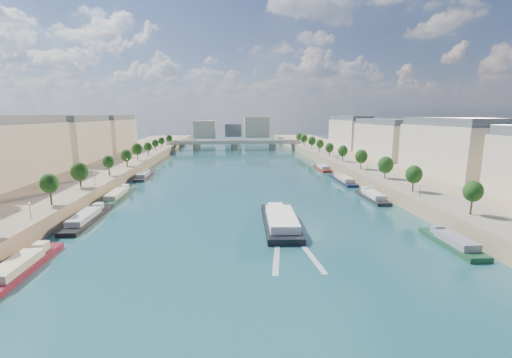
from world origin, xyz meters
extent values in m
plane|color=#0C3336|center=(0.00, 100.00, 0.00)|extent=(700.00, 700.00, 0.00)
cube|color=#9E8460|center=(-72.00, 100.00, 2.50)|extent=(44.00, 520.00, 5.00)
cube|color=#9E8460|center=(72.00, 100.00, 2.50)|extent=(44.00, 520.00, 5.00)
cube|color=gray|center=(-57.00, 100.00, 5.05)|extent=(14.00, 520.00, 0.10)
cube|color=gray|center=(57.00, 100.00, 5.05)|extent=(14.00, 520.00, 0.10)
cylinder|color=#382B1E|center=(-55.00, 42.00, 6.91)|extent=(0.50, 0.50, 3.82)
ellipsoid|color=#173411|center=(-55.00, 42.00, 10.50)|extent=(4.80, 4.80, 5.52)
cylinder|color=#382B1E|center=(-55.00, 66.00, 6.91)|extent=(0.50, 0.50, 3.82)
ellipsoid|color=#173411|center=(-55.00, 66.00, 10.50)|extent=(4.80, 4.80, 5.52)
cylinder|color=#382B1E|center=(-55.00, 90.00, 6.91)|extent=(0.50, 0.50, 3.82)
ellipsoid|color=#173411|center=(-55.00, 90.00, 10.50)|extent=(4.80, 4.80, 5.52)
cylinder|color=#382B1E|center=(-55.00, 114.00, 6.91)|extent=(0.50, 0.50, 3.82)
ellipsoid|color=#173411|center=(-55.00, 114.00, 10.50)|extent=(4.80, 4.80, 5.52)
cylinder|color=#382B1E|center=(-55.00, 138.00, 6.91)|extent=(0.50, 0.50, 3.82)
ellipsoid|color=#173411|center=(-55.00, 138.00, 10.50)|extent=(4.80, 4.80, 5.52)
cylinder|color=#382B1E|center=(-55.00, 162.00, 6.91)|extent=(0.50, 0.50, 3.82)
ellipsoid|color=#173411|center=(-55.00, 162.00, 10.50)|extent=(4.80, 4.80, 5.52)
cylinder|color=#382B1E|center=(-55.00, 186.00, 6.91)|extent=(0.50, 0.50, 3.82)
ellipsoid|color=#173411|center=(-55.00, 186.00, 10.50)|extent=(4.80, 4.80, 5.52)
cylinder|color=#382B1E|center=(-55.00, 210.00, 6.91)|extent=(0.50, 0.50, 3.82)
ellipsoid|color=#173411|center=(-55.00, 210.00, 10.50)|extent=(4.80, 4.80, 5.52)
cylinder|color=#382B1E|center=(-55.00, 234.00, 6.91)|extent=(0.50, 0.50, 3.82)
ellipsoid|color=#173411|center=(-55.00, 234.00, 10.50)|extent=(4.80, 4.80, 5.52)
cylinder|color=#382B1E|center=(55.00, 26.00, 6.91)|extent=(0.50, 0.50, 3.82)
ellipsoid|color=#173411|center=(55.00, 26.00, 10.50)|extent=(4.80, 4.80, 5.52)
cylinder|color=#382B1E|center=(55.00, 50.00, 6.91)|extent=(0.50, 0.50, 3.82)
ellipsoid|color=#173411|center=(55.00, 50.00, 10.50)|extent=(4.80, 4.80, 5.52)
cylinder|color=#382B1E|center=(55.00, 74.00, 6.91)|extent=(0.50, 0.50, 3.82)
ellipsoid|color=#173411|center=(55.00, 74.00, 10.50)|extent=(4.80, 4.80, 5.52)
cylinder|color=#382B1E|center=(55.00, 98.00, 6.91)|extent=(0.50, 0.50, 3.82)
ellipsoid|color=#173411|center=(55.00, 98.00, 10.50)|extent=(4.80, 4.80, 5.52)
cylinder|color=#382B1E|center=(55.00, 122.00, 6.91)|extent=(0.50, 0.50, 3.82)
ellipsoid|color=#173411|center=(55.00, 122.00, 10.50)|extent=(4.80, 4.80, 5.52)
cylinder|color=#382B1E|center=(55.00, 146.00, 6.91)|extent=(0.50, 0.50, 3.82)
ellipsoid|color=#173411|center=(55.00, 146.00, 10.50)|extent=(4.80, 4.80, 5.52)
cylinder|color=#382B1E|center=(55.00, 170.00, 6.91)|extent=(0.50, 0.50, 3.82)
ellipsoid|color=#173411|center=(55.00, 170.00, 10.50)|extent=(4.80, 4.80, 5.52)
cylinder|color=#382B1E|center=(55.00, 194.00, 6.91)|extent=(0.50, 0.50, 3.82)
ellipsoid|color=#173411|center=(55.00, 194.00, 10.50)|extent=(4.80, 4.80, 5.52)
cylinder|color=#382B1E|center=(55.00, 218.00, 6.91)|extent=(0.50, 0.50, 3.82)
ellipsoid|color=#173411|center=(55.00, 218.00, 10.50)|extent=(4.80, 4.80, 5.52)
cylinder|color=#382B1E|center=(55.00, 242.00, 6.91)|extent=(0.50, 0.50, 3.82)
ellipsoid|color=#173411|center=(55.00, 242.00, 10.50)|extent=(4.80, 4.80, 5.52)
cylinder|color=black|center=(-52.50, 30.00, 7.00)|extent=(0.14, 0.14, 4.00)
sphere|color=#FFE5B2|center=(-52.50, 30.00, 9.10)|extent=(0.36, 0.36, 0.36)
cylinder|color=black|center=(-52.50, 70.00, 7.00)|extent=(0.14, 0.14, 4.00)
sphere|color=#FFE5B2|center=(-52.50, 70.00, 9.10)|extent=(0.36, 0.36, 0.36)
cylinder|color=black|center=(-52.50, 110.00, 7.00)|extent=(0.14, 0.14, 4.00)
sphere|color=#FFE5B2|center=(-52.50, 110.00, 9.10)|extent=(0.36, 0.36, 0.36)
cylinder|color=black|center=(-52.50, 150.00, 7.00)|extent=(0.14, 0.14, 4.00)
sphere|color=#FFE5B2|center=(-52.50, 150.00, 9.10)|extent=(0.36, 0.36, 0.36)
cylinder|color=black|center=(-52.50, 190.00, 7.00)|extent=(0.14, 0.14, 4.00)
sphere|color=#FFE5B2|center=(-52.50, 190.00, 9.10)|extent=(0.36, 0.36, 0.36)
cylinder|color=black|center=(52.50, 45.00, 7.00)|extent=(0.14, 0.14, 4.00)
sphere|color=#FFE5B2|center=(52.50, 45.00, 9.10)|extent=(0.36, 0.36, 0.36)
cylinder|color=black|center=(52.50, 85.00, 7.00)|extent=(0.14, 0.14, 4.00)
sphere|color=#FFE5B2|center=(52.50, 85.00, 9.10)|extent=(0.36, 0.36, 0.36)
cylinder|color=black|center=(52.50, 125.00, 7.00)|extent=(0.14, 0.14, 4.00)
sphere|color=#FFE5B2|center=(52.50, 125.00, 9.10)|extent=(0.36, 0.36, 0.36)
cylinder|color=black|center=(52.50, 165.00, 7.00)|extent=(0.14, 0.14, 4.00)
sphere|color=#FFE5B2|center=(52.50, 165.00, 9.10)|extent=(0.36, 0.36, 0.36)
cylinder|color=black|center=(52.50, 205.00, 7.00)|extent=(0.14, 0.14, 4.00)
sphere|color=#FFE5B2|center=(52.50, 205.00, 9.10)|extent=(0.36, 0.36, 0.36)
cube|color=#B9A98E|center=(-85.00, 83.00, 15.00)|extent=(16.00, 52.00, 20.00)
cube|color=#474C54|center=(-85.00, 83.00, 26.60)|extent=(14.72, 50.44, 3.20)
cube|color=#B9A98E|center=(-85.00, 141.00, 15.00)|extent=(16.00, 52.00, 20.00)
cube|color=#474C54|center=(-85.00, 141.00, 26.60)|extent=(14.72, 50.44, 3.20)
cube|color=#B9A98E|center=(-85.00, 199.00, 15.00)|extent=(16.00, 52.00, 20.00)
cube|color=#474C54|center=(-85.00, 199.00, 26.60)|extent=(14.72, 50.44, 3.20)
cube|color=#B9A98E|center=(85.00, 83.00, 15.00)|extent=(16.00, 52.00, 20.00)
cube|color=#474C54|center=(85.00, 83.00, 26.60)|extent=(14.72, 50.44, 3.20)
cube|color=#B9A98E|center=(85.00, 141.00, 15.00)|extent=(16.00, 52.00, 20.00)
cube|color=#474C54|center=(85.00, 141.00, 26.60)|extent=(14.72, 50.44, 3.20)
cube|color=#B9A98E|center=(85.00, 199.00, 15.00)|extent=(16.00, 52.00, 20.00)
cube|color=#474C54|center=(85.00, 199.00, 26.60)|extent=(14.72, 50.44, 3.20)
cube|color=#B9A98E|center=(-30.00, 310.00, 14.00)|extent=(22.00, 18.00, 18.00)
cube|color=#B9A98E|center=(25.00, 320.00, 16.00)|extent=(26.00, 20.00, 22.00)
cube|color=#474C54|center=(0.00, 335.00, 12.00)|extent=(18.00, 16.00, 14.00)
cube|color=#C1B79E|center=(0.00, 237.84, 6.20)|extent=(112.00, 11.00, 2.20)
cube|color=#C1B79E|center=(0.00, 232.84, 7.70)|extent=(112.00, 0.80, 0.90)
cube|color=#C1B79E|center=(0.00, 242.84, 7.70)|extent=(112.00, 0.80, 0.90)
cylinder|color=#C1B79E|center=(-32.00, 237.84, 2.50)|extent=(6.40, 6.40, 5.00)
cylinder|color=#C1B79E|center=(0.00, 237.84, 2.50)|extent=(6.40, 6.40, 5.00)
cylinder|color=#C1B79E|center=(32.00, 237.84, 2.50)|extent=(6.40, 6.40, 5.00)
cube|color=#C1B79E|center=(-52.00, 237.84, 2.50)|extent=(6.00, 12.00, 5.00)
cube|color=#C1B79E|center=(52.00, 237.84, 2.50)|extent=(6.00, 12.00, 5.00)
cube|color=black|center=(8.42, 36.68, 0.51)|extent=(10.33, 31.48, 2.22)
cube|color=white|center=(8.42, 34.19, 2.62)|extent=(8.22, 20.53, 2.00)
cube|color=white|center=(8.42, 46.01, 2.52)|extent=(4.61, 3.94, 1.80)
cube|color=silver|center=(5.22, 19.68, 0.02)|extent=(5.56, 25.83, 0.04)
cube|color=silver|center=(11.62, 19.68, 0.02)|extent=(3.15, 26.02, 0.04)
cube|color=maroon|center=(-45.50, 13.05, 0.30)|extent=(5.00, 23.16, 1.80)
cube|color=beige|center=(-45.50, 11.20, 2.00)|extent=(4.10, 12.74, 1.60)
cube|color=beige|center=(-45.50, 20.00, 2.10)|extent=(2.50, 2.78, 1.80)
cube|color=black|center=(-45.50, 44.38, 0.30)|extent=(5.00, 27.22, 1.80)
cube|color=#B1B6BE|center=(-45.50, 42.20, 2.00)|extent=(4.10, 14.97, 1.60)
cube|color=#B1B6BE|center=(-45.50, 52.55, 2.10)|extent=(2.50, 3.27, 1.80)
cube|color=#1C4632|center=(-45.50, 72.27, 0.30)|extent=(5.00, 27.61, 1.80)
cube|color=beige|center=(-45.50, 70.06, 2.00)|extent=(4.10, 15.18, 1.60)
cube|color=beige|center=(-45.50, 80.55, 2.10)|extent=(2.50, 3.31, 1.80)
cube|color=#28282A|center=(-45.50, 111.00, 0.30)|extent=(5.00, 21.30, 1.80)
cube|color=gray|center=(-45.50, 109.30, 2.00)|extent=(4.10, 11.72, 1.60)
cube|color=gray|center=(-45.50, 117.40, 2.10)|extent=(2.50, 2.56, 1.80)
cube|color=#1C472C|center=(45.50, 18.35, 0.30)|extent=(5.00, 19.21, 1.80)
cube|color=gray|center=(45.50, 16.81, 2.00)|extent=(4.10, 10.57, 1.60)
cube|color=gray|center=(45.50, 24.11, 2.10)|extent=(2.50, 2.31, 1.80)
cube|color=black|center=(45.50, 62.75, 0.30)|extent=(5.00, 20.81, 1.80)
cube|color=silver|center=(45.50, 61.08, 2.00)|extent=(4.10, 11.44, 1.60)
cube|color=silver|center=(45.50, 68.99, 2.10)|extent=(2.50, 2.50, 1.80)
cube|color=#1C203F|center=(45.50, 94.31, 0.30)|extent=(5.00, 25.39, 1.80)
cube|color=beige|center=(45.50, 92.28, 2.00)|extent=(4.10, 13.96, 1.60)
cube|color=beige|center=(45.50, 101.92, 2.10)|extent=(2.50, 3.05, 1.80)
cube|color=maroon|center=(45.50, 128.39, 0.30)|extent=(5.00, 20.40, 1.80)
cube|color=silver|center=(45.50, 126.76, 2.00)|extent=(4.10, 11.22, 1.60)
cube|color=silver|center=(45.50, 134.51, 2.10)|extent=(2.50, 2.45, 1.80)
camera|label=1|loc=(-5.29, -52.17, 29.85)|focal=24.00mm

